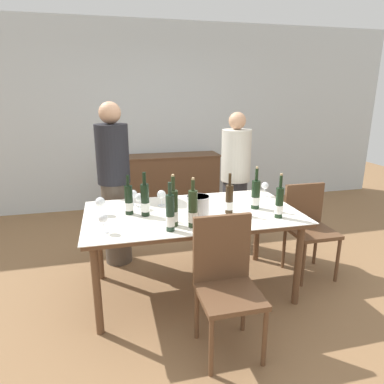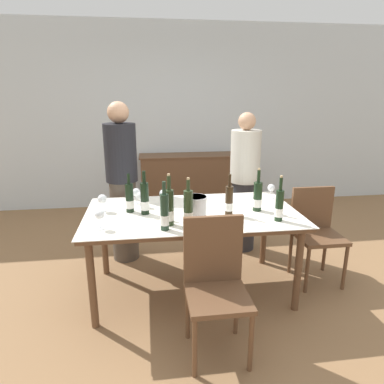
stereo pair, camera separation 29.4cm
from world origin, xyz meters
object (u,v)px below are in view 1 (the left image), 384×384
(sideboard_cabinet, at_px, (172,182))
(wine_bottle_7, at_px, (129,201))
(wine_bottle_6, at_px, (173,209))
(wine_glass_5, at_px, (161,195))
(wine_glass_0, at_px, (100,202))
(person_guest_left, at_px, (235,182))
(ice_bucket, at_px, (198,208))
(wine_bottle_0, at_px, (193,210))
(wine_bottle_3, at_px, (256,195))
(chair_right_end, at_px, (308,223))
(wine_glass_2, at_px, (133,195))
(person_host, at_px, (115,186))
(wine_glass_3, at_px, (265,186))
(wine_bottle_4, at_px, (229,200))
(chair_near_front, at_px, (226,276))
(wine_bottle_1, at_px, (170,214))
(wine_bottle_5, at_px, (145,201))
(wine_bottle_2, at_px, (279,203))
(wine_glass_4, at_px, (139,198))
(wine_glass_1, at_px, (103,219))
(dining_table, at_px, (192,219))

(sideboard_cabinet, relative_size, wine_bottle_7, 4.31)
(wine_bottle_6, xyz_separation_m, wine_glass_5, (-0.02, 0.51, -0.04))
(wine_glass_0, distance_m, person_guest_left, 1.64)
(ice_bucket, distance_m, wine_bottle_0, 0.15)
(wine_bottle_3, bearing_deg, chair_right_end, 11.16)
(wine_bottle_7, bearing_deg, sideboard_cabinet, 71.09)
(wine_bottle_7, relative_size, wine_glass_2, 2.30)
(ice_bucket, relative_size, wine_bottle_3, 0.53)
(wine_glass_0, bearing_deg, person_host, 78.18)
(wine_glass_3, bearing_deg, wine_bottle_4, -142.83)
(wine_bottle_6, relative_size, chair_right_end, 0.46)
(wine_bottle_4, height_order, person_guest_left, person_guest_left)
(chair_near_front, bearing_deg, wine_bottle_0, 109.06)
(wine_bottle_0, height_order, wine_glass_2, wine_bottle_0)
(sideboard_cabinet, distance_m, wine_bottle_4, 2.52)
(wine_bottle_1, height_order, chair_right_end, wine_bottle_1)
(chair_right_end, bearing_deg, wine_bottle_5, -176.91)
(wine_glass_5, bearing_deg, wine_bottle_2, -30.64)
(wine_bottle_5, xyz_separation_m, wine_glass_4, (-0.03, 0.20, -0.03))
(wine_glass_1, bearing_deg, person_host, 84.19)
(sideboard_cabinet, height_order, wine_glass_5, wine_glass_5)
(wine_glass_2, distance_m, wine_glass_5, 0.26)
(wine_bottle_5, height_order, wine_bottle_7, wine_bottle_5)
(wine_bottle_6, bearing_deg, wine_bottle_7, 132.17)
(ice_bucket, xyz_separation_m, person_host, (-0.64, 0.96, -0.03))
(wine_bottle_5, height_order, wine_bottle_6, wine_bottle_6)
(wine_bottle_0, distance_m, wine_bottle_5, 0.47)
(wine_bottle_3, bearing_deg, wine_bottle_7, 174.05)
(person_host, bearing_deg, chair_near_front, -64.68)
(wine_bottle_2, bearing_deg, wine_bottle_1, -175.74)
(wine_bottle_7, bearing_deg, wine_bottle_3, -5.95)
(wine_bottle_4, height_order, chair_near_front, wine_bottle_4)
(wine_glass_2, xyz_separation_m, wine_glass_4, (0.05, -0.10, -0.00))
(wine_bottle_1, height_order, wine_bottle_2, wine_bottle_1)
(wine_bottle_3, distance_m, wine_glass_5, 0.85)
(wine_bottle_0, bearing_deg, wine_bottle_7, 138.44)
(wine_glass_0, bearing_deg, wine_glass_1, -86.33)
(ice_bucket, height_order, wine_glass_3, ice_bucket)
(sideboard_cabinet, bearing_deg, person_host, -118.85)
(wine_bottle_1, bearing_deg, wine_bottle_0, 12.03)
(person_guest_left, bearing_deg, chair_right_end, -55.35)
(ice_bucket, distance_m, wine_bottle_6, 0.23)
(wine_bottle_6, bearing_deg, wine_glass_4, 114.82)
(sideboard_cabinet, relative_size, wine_glass_1, 9.80)
(wine_bottle_2, distance_m, wine_bottle_6, 0.89)
(wine_bottle_6, bearing_deg, person_host, 112.33)
(dining_table, bearing_deg, wine_glass_5, 135.89)
(ice_bucket, bearing_deg, wine_bottle_6, -161.45)
(wine_bottle_3, distance_m, wine_glass_0, 1.36)
(sideboard_cabinet, xyz_separation_m, person_host, (-0.89, -1.62, 0.43))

